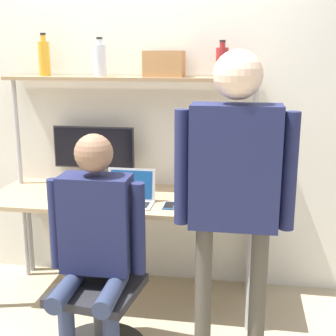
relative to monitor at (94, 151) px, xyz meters
name	(u,v)px	position (x,y,z in m)	size (l,w,h in m)	color
ground_plane	(114,324)	(0.29, -0.60, -1.04)	(12.00, 12.00, 0.00)	tan
wall_back	(136,108)	(0.29, 0.15, 0.31)	(8.00, 0.06, 2.70)	silver
desk	(125,207)	(0.29, -0.23, -0.34)	(1.89, 0.70, 0.77)	tan
shelf_unit	(130,106)	(0.29, -0.02, 0.34)	(1.80, 0.28, 1.59)	#997A56
monitor	(94,151)	(0.00, 0.00, 0.00)	(0.62, 0.18, 0.45)	#333338
laptop	(130,194)	(0.36, -0.36, -0.20)	(0.33, 0.22, 0.22)	#BCBCC1
cell_phone	(169,206)	(0.63, -0.39, -0.26)	(0.07, 0.15, 0.01)	#264C8C
office_chair	(101,311)	(0.31, -0.91, -0.76)	(0.56, 0.56, 0.92)	black
person_seated	(95,233)	(0.31, -0.96, -0.25)	(0.56, 0.47, 1.34)	#2D3856
person_standing	(234,177)	(1.06, -0.98, 0.11)	(0.61, 0.24, 1.77)	#4C473D
bottle_amber	(44,58)	(-0.33, -0.02, 0.68)	(0.08, 0.08, 0.30)	gold
bottle_red	(222,62)	(0.94, -0.02, 0.66)	(0.08, 0.08, 0.25)	maroon
bottle_clear	(100,60)	(0.08, -0.02, 0.66)	(0.09, 0.09, 0.27)	silver
storage_box	(164,64)	(0.54, -0.02, 0.64)	(0.27, 0.21, 0.18)	#B27A47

